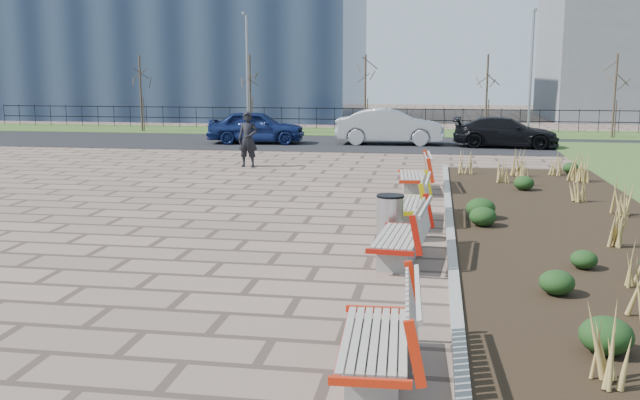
% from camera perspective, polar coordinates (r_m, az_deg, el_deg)
% --- Properties ---
extents(ground, '(120.00, 120.00, 0.00)m').
position_cam_1_polar(ground, '(10.91, -10.44, -7.23)').
color(ground, '#7A6153').
rests_on(ground, ground).
extents(planting_bed, '(4.50, 18.00, 0.10)m').
position_cam_1_polar(planting_bed, '(15.36, 19.05, -2.31)').
color(planting_bed, black).
rests_on(planting_bed, ground).
extents(planting_curb, '(0.16, 18.00, 0.15)m').
position_cam_1_polar(planting_curb, '(15.12, 10.33, -2.00)').
color(planting_curb, gray).
rests_on(planting_curb, ground).
extents(grass_verge_far, '(80.00, 5.00, 0.04)m').
position_cam_1_polar(grass_verge_far, '(38.09, 3.83, 5.44)').
color(grass_verge_far, '#33511E').
rests_on(grass_verge_far, ground).
extents(road, '(80.00, 7.00, 0.02)m').
position_cam_1_polar(road, '(32.15, 2.81, 4.53)').
color(road, black).
rests_on(road, ground).
extents(bench_a, '(0.99, 2.14, 1.00)m').
position_cam_1_polar(bench_a, '(7.72, 4.40, -10.66)').
color(bench_a, red).
rests_on(bench_a, ground).
extents(bench_b, '(1.08, 2.17, 1.00)m').
position_cam_1_polar(bench_b, '(12.33, 6.32, -2.67)').
color(bench_b, '#A6150B').
rests_on(bench_b, ground).
extents(bench_c, '(0.96, 2.13, 1.00)m').
position_cam_1_polar(bench_c, '(15.42, 6.94, -0.05)').
color(bench_c, '#CFB70A').
rests_on(bench_c, ground).
extents(bench_d, '(1.03, 2.15, 1.00)m').
position_cam_1_polar(bench_d, '(19.54, 7.45, 2.13)').
color(bench_d, red).
rests_on(bench_d, ground).
extents(litter_bin, '(0.52, 0.52, 0.88)m').
position_cam_1_polar(litter_bin, '(13.86, 5.62, -1.46)').
color(litter_bin, '#B2B2B7').
rests_on(litter_bin, ground).
extents(pedestrian, '(0.71, 0.48, 1.88)m').
position_cam_1_polar(pedestrian, '(24.46, -5.79, 4.84)').
color(pedestrian, black).
rests_on(pedestrian, ground).
extents(car_blue, '(4.48, 2.17, 1.47)m').
position_cam_1_polar(car_blue, '(32.28, -5.12, 5.85)').
color(car_blue, '#111E4E').
rests_on(car_blue, road).
extents(car_silver, '(4.79, 1.77, 1.56)m').
position_cam_1_polar(car_silver, '(31.87, 5.62, 5.87)').
color(car_silver, '#9C9FA3').
rests_on(car_silver, road).
extents(car_black, '(4.55, 2.15, 1.28)m').
position_cam_1_polar(car_black, '(31.48, 14.62, 5.27)').
color(car_black, black).
rests_on(car_black, road).
extents(tree_a, '(1.40, 1.40, 4.00)m').
position_cam_1_polar(tree_a, '(39.50, -14.14, 8.26)').
color(tree_a, '#4C3D2D').
rests_on(tree_a, grass_verge_far).
extents(tree_b, '(1.40, 1.40, 4.00)m').
position_cam_1_polar(tree_b, '(37.54, -5.61, 8.43)').
color(tree_b, '#4C3D2D').
rests_on(tree_b, grass_verge_far).
extents(tree_c, '(1.40, 1.40, 4.00)m').
position_cam_1_polar(tree_c, '(36.48, 3.64, 8.40)').
color(tree_c, '#4C3D2D').
rests_on(tree_c, grass_verge_far).
extents(tree_d, '(1.40, 1.40, 4.00)m').
position_cam_1_polar(tree_d, '(36.38, 13.18, 8.15)').
color(tree_d, '#4C3D2D').
rests_on(tree_d, grass_verge_far).
extents(tree_e, '(1.40, 1.40, 4.00)m').
position_cam_1_polar(tree_e, '(37.26, 22.51, 7.69)').
color(tree_e, '#4C3D2D').
rests_on(tree_e, grass_verge_far).
extents(lamp_west, '(0.24, 0.60, 6.00)m').
position_cam_1_polar(lamp_west, '(37.04, -5.84, 9.95)').
color(lamp_west, gray).
rests_on(lamp_west, grass_verge_far).
extents(lamp_east, '(0.24, 0.60, 6.00)m').
position_cam_1_polar(lamp_east, '(36.05, 16.52, 9.57)').
color(lamp_east, gray).
rests_on(lamp_east, grass_verge_far).
extents(railing_fence, '(44.00, 0.10, 1.20)m').
position_cam_1_polar(railing_fence, '(39.53, 4.05, 6.52)').
color(railing_fence, black).
rests_on(railing_fence, grass_verge_far).
extents(building_glass, '(40.00, 14.00, 15.00)m').
position_cam_1_polar(building_glass, '(56.13, -18.49, 14.16)').
color(building_glass, '#192338').
rests_on(building_glass, ground).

